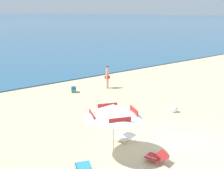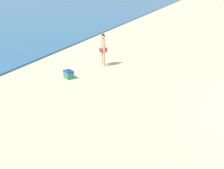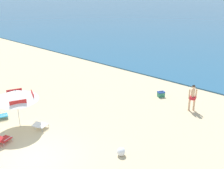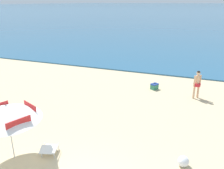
{
  "view_description": "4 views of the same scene",
  "coord_description": "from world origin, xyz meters",
  "views": [
    {
      "loc": [
        -10.04,
        -7.13,
        5.82
      ],
      "look_at": [
        0.6,
        6.14,
        1.41
      ],
      "focal_mm": 45.27,
      "sensor_mm": 36.0,
      "label": 1
    },
    {
      "loc": [
        -13.0,
        2.28,
        5.23
      ],
      "look_at": [
        -1.91,
        7.08,
        0.89
      ],
      "focal_mm": 53.66,
      "sensor_mm": 36.0,
      "label": 2
    },
    {
      "loc": [
        9.53,
        -5.17,
        7.53
      ],
      "look_at": [
        -1.52,
        7.08,
        1.39
      ],
      "focal_mm": 42.02,
      "sensor_mm": 36.0,
      "label": 3
    },
    {
      "loc": [
        2.77,
        -4.39,
        5.67
      ],
      "look_at": [
        -1.44,
        6.84,
        1.31
      ],
      "focal_mm": 36.72,
      "sensor_mm": 36.0,
      "label": 4
    }
  ],
  "objects": [
    {
      "name": "lounge_chair_beside_umbrella",
      "position": [
        -2.15,
        1.75,
        0.28
      ],
      "size": [
        0.76,
        0.97,
        0.49
      ],
      "color": "white",
      "rests_on": "ground"
    },
    {
      "name": "ocean_water",
      "position": [
        0.0,
        413.66,
        0.05
      ],
      "size": [
        800.0,
        800.0,
        0.1
      ],
      "primitive_type": "cube",
      "color": "#285B7F",
      "rests_on": "ground"
    },
    {
      "name": "beach_ball",
      "position": [
        2.8,
        2.94,
        0.21
      ],
      "size": [
        0.41,
        0.41,
        0.41
      ],
      "primitive_type": "sphere",
      "color": "white",
      "rests_on": "ground"
    },
    {
      "name": "person_standing_near_shore",
      "position": [
        3.02,
        9.73,
        1.02
      ],
      "size": [
        0.43,
        0.43,
        1.76
      ],
      "color": "#D8A87F",
      "rests_on": "ground"
    },
    {
      "name": "cooler_box",
      "position": [
        0.35,
        10.35,
        0.2
      ],
      "size": [
        0.56,
        0.6,
        0.43
      ],
      "color": "#2D7F5B",
      "rests_on": "ground"
    },
    {
      "name": "beach_umbrella_striped_main",
      "position": [
        -3.32,
        1.16,
        1.97
      ],
      "size": [
        2.5,
        2.49,
        2.31
      ],
      "color": "silver",
      "rests_on": "ground"
    }
  ]
}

